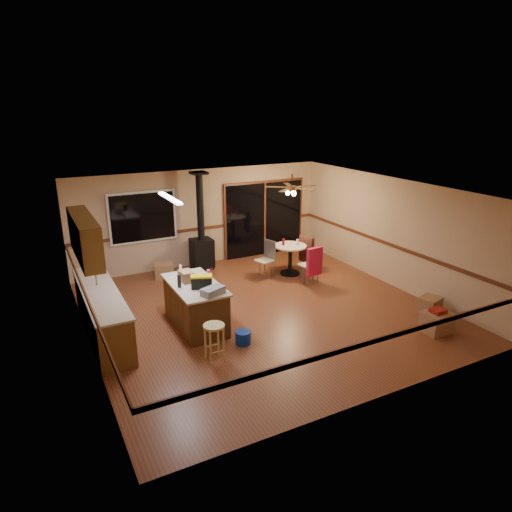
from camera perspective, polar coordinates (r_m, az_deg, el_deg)
floor at (r=9.86m, az=0.81°, el=-6.84°), size 7.00×7.00×0.00m
ceiling at (r=9.06m, az=0.88°, el=8.19°), size 7.00×7.00×0.00m
wall_back at (r=12.46m, az=-6.80°, el=4.81°), size 7.00×0.00×7.00m
wall_front at (r=6.73m, az=15.19°, el=-7.94°), size 7.00×0.00×7.00m
wall_left at (r=8.41m, az=-20.72°, el=-3.08°), size 0.00×7.00×7.00m
wall_right at (r=11.39m, az=16.58°, el=2.86°), size 0.00×7.00×7.00m
chair_rail at (r=9.48m, az=0.83°, el=-1.37°), size 7.00×7.00×0.08m
window at (r=11.92m, az=-13.98°, el=4.75°), size 1.72×0.10×1.32m
sliding_door at (r=13.24m, az=1.04°, el=4.64°), size 2.52×0.10×2.10m
lower_cabinets at (r=9.23m, az=-18.68°, el=-6.80°), size 0.60×3.00×0.86m
countertop at (r=9.05m, az=-18.97°, el=-4.22°), size 0.64×3.04×0.04m
upper_cabinets at (r=8.91m, az=-20.64°, el=2.18°), size 0.35×2.00×0.80m
kitchen_island at (r=9.12m, az=-7.57°, el=-6.07°), size 0.88×1.68×0.90m
wood_stove at (r=12.13m, az=-6.82°, el=1.64°), size 0.55×0.50×2.52m
ceiling_fan at (r=11.36m, az=4.50°, el=8.26°), size 0.24×0.24×0.55m
fluorescent_strip at (r=8.66m, az=-10.72°, el=7.13°), size 0.10×1.20×0.04m
toolbox_grey at (r=8.40m, az=-5.40°, el=-4.37°), size 0.50×0.39×0.14m
toolbox_black at (r=8.71m, az=-6.81°, el=-3.28°), size 0.44×0.33×0.22m
toolbox_yellow_lid at (r=8.66m, az=-6.84°, el=-2.52°), size 0.45×0.34×0.03m
box_on_island at (r=9.06m, az=-8.71°, el=-2.51°), size 0.25×0.33×0.21m
bottle_dark at (r=8.78m, az=-9.57°, el=-3.11°), size 0.09×0.09×0.25m
bottle_pink at (r=9.06m, az=-5.94°, el=-2.37°), size 0.08×0.08×0.22m
bottle_white at (r=9.55m, az=-9.42°, el=-1.59°), size 0.07×0.07×0.16m
bar_stool at (r=7.98m, az=-5.23°, el=-10.73°), size 0.38×0.38×0.67m
blue_bucket at (r=8.56m, az=-1.63°, el=-10.14°), size 0.33×0.33×0.24m
dining_table at (r=11.77m, az=4.30°, el=0.17°), size 0.83×0.83×0.78m
glass_red at (r=11.68m, az=3.45°, el=1.78°), size 0.08×0.08×0.17m
glass_cream at (r=11.73m, az=5.21°, el=1.74°), size 0.08×0.08×0.15m
chair_left at (r=11.57m, az=1.45°, el=0.20°), size 0.50×0.49×0.51m
chair_near at (r=11.12m, az=7.22°, el=-0.67°), size 0.48×0.51×0.70m
chair_right at (r=12.03m, az=6.41°, el=0.85°), size 0.55×0.52×0.70m
box_under_window at (r=11.83m, az=-11.42°, el=-1.82°), size 0.54×0.47×0.37m
box_corner_a at (r=9.60m, az=21.63°, el=-7.66°), size 0.53×0.45×0.40m
box_corner_b at (r=10.37m, az=20.88°, el=-5.76°), size 0.51×0.47×0.35m
box_small_red at (r=9.50m, az=21.80°, el=-6.37°), size 0.28×0.23×0.07m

